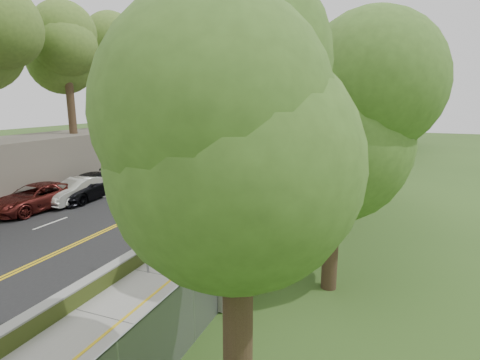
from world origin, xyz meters
TOP-DOWN VIEW (x-y plane):
  - ground at (0.00, 0.00)m, footprint 140.00×140.00m
  - road at (-5.40, 15.00)m, footprint 11.20×66.00m
  - sidewalk at (2.55, 15.00)m, footprint 4.20×66.00m
  - jersey_barrier at (0.25, 15.00)m, footprint 0.42×66.00m
  - rock_embankment at (-13.50, 15.00)m, footprint 5.00×66.00m
  - chainlink_fence at (4.65, 15.00)m, footprint 0.04×66.00m
  - trees_embankment at (-13.00, 15.00)m, footprint 6.40×66.00m
  - trees_fenceside at (7.00, 15.00)m, footprint 7.00×66.00m
  - streetlight at (-10.46, 14.00)m, footprint 2.52×0.22m
  - signpost at (1.05, -3.02)m, footprint 0.62×0.09m
  - construction_barrel at (4.30, 22.48)m, footprint 0.61×0.61m
  - concrete_block at (4.30, -4.00)m, footprint 1.28×1.03m
  - car_1 at (-9.08, 3.94)m, footprint 1.77×4.73m
  - car_2 at (-10.05, 1.60)m, footprint 2.89×5.66m
  - car_3 at (-9.14, 4.85)m, footprint 2.53×5.64m
  - car_4 at (-10.25, 16.28)m, footprint 1.80×4.42m
  - car_5 at (-9.00, 23.78)m, footprint 1.91×4.55m
  - car_6 at (-9.03, 27.11)m, footprint 2.87×5.32m
  - car_7 at (-9.00, 25.69)m, footprint 2.45×5.46m
  - car_8 at (-10.35, 32.86)m, footprint 2.06×4.88m
  - painter_0 at (1.40, 8.42)m, footprint 0.76×0.94m
  - painter_1 at (0.75, 3.71)m, footprint 0.60×0.71m
  - painter_2 at (1.45, 8.21)m, footprint 0.71×0.88m
  - painter_3 at (1.45, 11.90)m, footprint 0.66×1.04m
  - person_far at (4.20, 24.62)m, footprint 0.94×0.49m

SIDE VIEW (x-z plane):
  - ground at x=0.00m, z-range 0.00..0.00m
  - road at x=-5.40m, z-range 0.00..0.04m
  - sidewalk at x=2.55m, z-range 0.00..0.05m
  - jersey_barrier at x=0.25m, z-range 0.00..0.60m
  - concrete_block at x=4.30m, z-range 0.05..0.84m
  - construction_barrel at x=4.30m, z-range 0.05..1.05m
  - car_6 at x=-9.03m, z-range 0.04..1.46m
  - car_5 at x=-9.00m, z-range 0.04..1.50m
  - car_4 at x=-10.25m, z-range 0.04..1.54m
  - car_2 at x=-10.05m, z-range 0.04..1.57m
  - car_1 at x=-9.08m, z-range 0.04..1.58m
  - painter_3 at x=1.45m, z-range 0.05..1.58m
  - car_7 at x=-9.00m, z-range 0.04..1.59m
  - person_far at x=4.20m, z-range 0.05..1.59m
  - car_3 at x=-9.14m, z-range 0.04..1.64m
  - car_8 at x=-10.35m, z-range 0.04..1.69m
  - painter_0 at x=1.40m, z-range 0.05..1.71m
  - painter_1 at x=0.75m, z-range 0.05..1.72m
  - painter_2 at x=1.45m, z-range 0.05..1.78m
  - chainlink_fence at x=4.65m, z-range 0.00..2.00m
  - signpost at x=1.05m, z-range 0.41..3.51m
  - rock_embankment at x=-13.50m, z-range 0.00..4.00m
  - streetlight at x=-10.46m, z-range 0.64..8.64m
  - trees_fenceside at x=7.00m, z-range 0.00..14.00m
  - trees_embankment at x=-13.00m, z-range 4.00..17.00m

